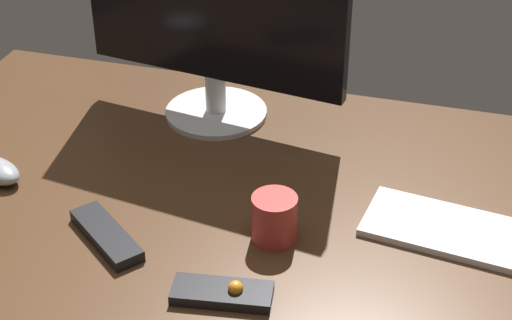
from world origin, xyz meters
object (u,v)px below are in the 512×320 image
at_px(media_remote, 223,293).
at_px(tv_remote, 106,235).
at_px(keyboard, 470,235).
at_px(coffee_mug, 274,218).

relative_size(media_remote, tv_remote, 0.93).
distance_m(media_remote, tv_remote, 0.24).
xyz_separation_m(keyboard, tv_remote, (-0.57, -0.17, 0.00)).
xyz_separation_m(tv_remote, coffee_mug, (0.26, 0.08, 0.03)).
relative_size(tv_remote, coffee_mug, 2.08).
height_order(keyboard, media_remote, media_remote).
xyz_separation_m(media_remote, coffee_mug, (0.04, 0.16, 0.03)).
bearing_deg(media_remote, keyboard, 27.45).
bearing_deg(keyboard, media_remote, -136.76).
relative_size(keyboard, tv_remote, 2.05).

